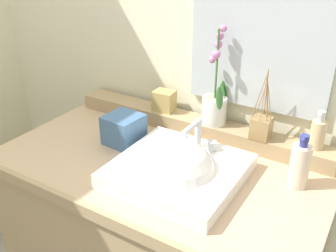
{
  "coord_description": "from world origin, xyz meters",
  "views": [
    {
      "loc": [
        0.63,
        -0.98,
        1.62
      ],
      "look_at": [
        0.04,
        -0.02,
        1.05
      ],
      "focal_mm": 40.6,
      "sensor_mm": 36.0,
      "label": 1
    }
  ],
  "objects_px": {
    "sink_basin": "(176,175)",
    "soap_bar": "(167,139)",
    "trinket_box": "(164,101)",
    "soap_dispenser": "(318,133)",
    "potted_plant": "(215,103)",
    "reed_diffuser": "(261,127)",
    "lotion_bottle": "(300,165)",
    "tissue_box": "(124,129)"
  },
  "relations": [
    {
      "from": "potted_plant",
      "to": "tissue_box",
      "type": "xyz_separation_m",
      "value": [
        -0.28,
        -0.22,
        -0.09
      ]
    },
    {
      "from": "soap_bar",
      "to": "soap_dispenser",
      "type": "xyz_separation_m",
      "value": [
        0.48,
        0.22,
        0.05
      ]
    },
    {
      "from": "sink_basin",
      "to": "reed_diffuser",
      "type": "xyz_separation_m",
      "value": [
        0.17,
        0.31,
        0.09
      ]
    },
    {
      "from": "reed_diffuser",
      "to": "lotion_bottle",
      "type": "bearing_deg",
      "value": -38.12
    },
    {
      "from": "reed_diffuser",
      "to": "tissue_box",
      "type": "xyz_separation_m",
      "value": [
        -0.47,
        -0.2,
        -0.05
      ]
    },
    {
      "from": "soap_bar",
      "to": "trinket_box",
      "type": "xyz_separation_m",
      "value": [
        -0.14,
        0.21,
        0.04
      ]
    },
    {
      "from": "lotion_bottle",
      "to": "tissue_box",
      "type": "bearing_deg",
      "value": -174.28
    },
    {
      "from": "tissue_box",
      "to": "reed_diffuser",
      "type": "bearing_deg",
      "value": 23.29
    },
    {
      "from": "sink_basin",
      "to": "tissue_box",
      "type": "bearing_deg",
      "value": 159.7
    },
    {
      "from": "soap_bar",
      "to": "potted_plant",
      "type": "xyz_separation_m",
      "value": [
        0.09,
        0.21,
        0.08
      ]
    },
    {
      "from": "trinket_box",
      "to": "soap_bar",
      "type": "bearing_deg",
      "value": -60.45
    },
    {
      "from": "sink_basin",
      "to": "soap_dispenser",
      "type": "height_order",
      "value": "soap_dispenser"
    },
    {
      "from": "soap_bar",
      "to": "reed_diffuser",
      "type": "xyz_separation_m",
      "value": [
        0.29,
        0.19,
        0.04
      ]
    },
    {
      "from": "soap_bar",
      "to": "tissue_box",
      "type": "bearing_deg",
      "value": -176.27
    },
    {
      "from": "potted_plant",
      "to": "reed_diffuser",
      "type": "height_order",
      "value": "potted_plant"
    },
    {
      "from": "soap_bar",
      "to": "tissue_box",
      "type": "height_order",
      "value": "tissue_box"
    },
    {
      "from": "reed_diffuser",
      "to": "trinket_box",
      "type": "bearing_deg",
      "value": 177.27
    },
    {
      "from": "potted_plant",
      "to": "lotion_bottle",
      "type": "distance_m",
      "value": 0.41
    },
    {
      "from": "soap_dispenser",
      "to": "trinket_box",
      "type": "bearing_deg",
      "value": -179.26
    },
    {
      "from": "soap_dispenser",
      "to": "trinket_box",
      "type": "xyz_separation_m",
      "value": [
        -0.62,
        -0.01,
        -0.01
      ]
    },
    {
      "from": "soap_bar",
      "to": "trinket_box",
      "type": "distance_m",
      "value": 0.26
    },
    {
      "from": "sink_basin",
      "to": "tissue_box",
      "type": "xyz_separation_m",
      "value": [
        -0.3,
        0.11,
        0.04
      ]
    },
    {
      "from": "tissue_box",
      "to": "soap_bar",
      "type": "bearing_deg",
      "value": 3.73
    },
    {
      "from": "lotion_bottle",
      "to": "soap_bar",
      "type": "bearing_deg",
      "value": -173.49
    },
    {
      "from": "potted_plant",
      "to": "soap_dispenser",
      "type": "bearing_deg",
      "value": 1.24
    },
    {
      "from": "sink_basin",
      "to": "potted_plant",
      "type": "height_order",
      "value": "potted_plant"
    },
    {
      "from": "sink_basin",
      "to": "tissue_box",
      "type": "height_order",
      "value": "sink_basin"
    },
    {
      "from": "sink_basin",
      "to": "lotion_bottle",
      "type": "xyz_separation_m",
      "value": [
        0.35,
        0.18,
        0.06
      ]
    },
    {
      "from": "sink_basin",
      "to": "soap_bar",
      "type": "bearing_deg",
      "value": 132.47
    },
    {
      "from": "soap_bar",
      "to": "potted_plant",
      "type": "bearing_deg",
      "value": 67.13
    },
    {
      "from": "soap_bar",
      "to": "trinket_box",
      "type": "bearing_deg",
      "value": 123.81
    },
    {
      "from": "reed_diffuser",
      "to": "trinket_box",
      "type": "relative_size",
      "value": 3.03
    },
    {
      "from": "reed_diffuser",
      "to": "tissue_box",
      "type": "relative_size",
      "value": 2.01
    },
    {
      "from": "trinket_box",
      "to": "tissue_box",
      "type": "bearing_deg",
      "value": -105.49
    },
    {
      "from": "sink_basin",
      "to": "soap_bar",
      "type": "distance_m",
      "value": 0.17
    },
    {
      "from": "potted_plant",
      "to": "soap_bar",
      "type": "bearing_deg",
      "value": -112.87
    },
    {
      "from": "sink_basin",
      "to": "trinket_box",
      "type": "distance_m",
      "value": 0.43
    },
    {
      "from": "lotion_bottle",
      "to": "tissue_box",
      "type": "xyz_separation_m",
      "value": [
        -0.65,
        -0.07,
        -0.02
      ]
    },
    {
      "from": "trinket_box",
      "to": "soap_dispenser",
      "type": "bearing_deg",
      "value": -3.53
    },
    {
      "from": "sink_basin",
      "to": "reed_diffuser",
      "type": "bearing_deg",
      "value": 60.95
    },
    {
      "from": "soap_dispenser",
      "to": "tissue_box",
      "type": "xyz_separation_m",
      "value": [
        -0.66,
        -0.23,
        -0.06
      ]
    },
    {
      "from": "trinket_box",
      "to": "reed_diffuser",
      "type": "bearing_deg",
      "value": -7.0
    }
  ]
}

